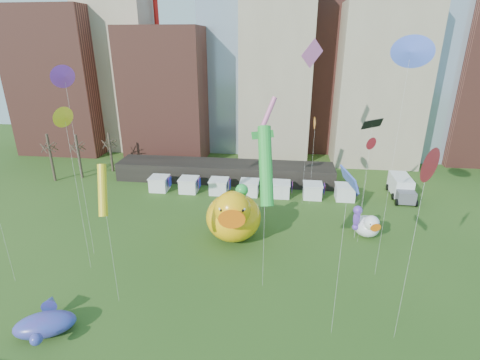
# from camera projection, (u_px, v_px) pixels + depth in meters

# --- Properties ---
(skyline) EXTENTS (101.00, 23.00, 68.00)m
(skyline) POSITION_uv_depth(u_px,v_px,m) (269.00, 51.00, 73.83)
(skyline) COLOR brown
(skyline) RESTS_ON ground
(pavilion) EXTENTS (38.00, 6.00, 3.20)m
(pavilion) POSITION_uv_depth(u_px,v_px,m) (225.00, 172.00, 64.03)
(pavilion) COLOR black
(pavilion) RESTS_ON ground
(vendor_tents) EXTENTS (33.24, 2.80, 2.40)m
(vendor_tents) POSITION_uv_depth(u_px,v_px,m) (250.00, 188.00, 58.08)
(vendor_tents) COLOR white
(vendor_tents) RESTS_ON ground
(bare_trees) EXTENTS (8.44, 6.44, 8.50)m
(bare_trees) POSITION_uv_depth(u_px,v_px,m) (80.00, 156.00, 64.82)
(bare_trees) COLOR #382B21
(bare_trees) RESTS_ON ground
(big_duck) EXTENTS (7.60, 9.70, 7.21)m
(big_duck) POSITION_uv_depth(u_px,v_px,m) (233.00, 215.00, 44.19)
(big_duck) COLOR #FFB50D
(big_duck) RESTS_ON ground
(small_duck) EXTENTS (3.91, 4.60, 3.27)m
(small_duck) POSITION_uv_depth(u_px,v_px,m) (367.00, 226.00, 45.49)
(small_duck) COLOR white
(small_duck) RESTS_ON ground
(seahorse_green) EXTENTS (1.78, 2.11, 7.02)m
(seahorse_green) POSITION_uv_depth(u_px,v_px,m) (242.00, 198.00, 44.51)
(seahorse_green) COLOR silver
(seahorse_green) RESTS_ON ground
(seahorse_purple) EXTENTS (1.17, 1.46, 4.46)m
(seahorse_purple) POSITION_uv_depth(u_px,v_px,m) (357.00, 216.00, 44.50)
(seahorse_purple) COLOR silver
(seahorse_purple) RESTS_ON ground
(whale_inflatable) EXTENTS (5.58, 6.15, 2.18)m
(whale_inflatable) POSITION_uv_depth(u_px,v_px,m) (45.00, 323.00, 30.47)
(whale_inflatable) COLOR #4D348E
(whale_inflatable) RESTS_ON ground
(box_truck) EXTENTS (3.25, 7.54, 3.17)m
(box_truck) POSITION_uv_depth(u_px,v_px,m) (401.00, 187.00, 57.21)
(box_truck) COLOR white
(box_truck) RESTS_ON ground
(kite_0) EXTENTS (1.05, 1.11, 13.29)m
(kite_0) POSITION_uv_depth(u_px,v_px,m) (371.00, 144.00, 40.09)
(kite_0) COLOR silver
(kite_0) RESTS_ON ground
(kite_1) EXTENTS (2.29, 1.87, 16.37)m
(kite_1) POSITION_uv_depth(u_px,v_px,m) (269.00, 112.00, 48.51)
(kite_1) COLOR silver
(kite_1) RESTS_ON ground
(kite_2) EXTENTS (3.20, 2.79, 13.79)m
(kite_2) POSITION_uv_depth(u_px,v_px,m) (372.00, 124.00, 46.80)
(kite_2) COLOR silver
(kite_2) RESTS_ON ground
(kite_3) EXTENTS (3.05, 2.08, 11.90)m
(kite_3) POSITION_uv_depth(u_px,v_px,m) (263.00, 135.00, 48.84)
(kite_3) COLOR silver
(kite_3) RESTS_ON ground
(kite_4) EXTENTS (0.44, 1.89, 17.55)m
(kite_4) POSITION_uv_depth(u_px,v_px,m) (65.00, 118.00, 33.63)
(kite_4) COLOR silver
(kite_4) RESTS_ON ground
(kite_5) EXTENTS (2.08, 2.20, 23.76)m
(kite_5) POSITION_uv_depth(u_px,v_px,m) (411.00, 52.00, 30.37)
(kite_5) COLOR silver
(kite_5) RESTS_ON ground
(kite_6) EXTENTS (0.25, 1.71, 13.40)m
(kite_6) POSITION_uv_depth(u_px,v_px,m) (315.00, 123.00, 50.54)
(kite_6) COLOR silver
(kite_6) RESTS_ON ground
(kite_7) EXTENTS (0.69, 2.19, 21.12)m
(kite_7) POSITION_uv_depth(u_px,v_px,m) (64.00, 77.00, 35.05)
(kite_7) COLOR silver
(kite_7) RESTS_ON ground
(kite_8) EXTENTS (1.71, 2.05, 16.51)m
(kite_8) POSITION_uv_depth(u_px,v_px,m) (428.00, 165.00, 24.76)
(kite_8) COLOR silver
(kite_8) RESTS_ON ground
(kite_9) EXTENTS (2.96, 2.39, 23.64)m
(kite_9) POSITION_uv_depth(u_px,v_px,m) (312.00, 56.00, 47.52)
(kite_9) COLOR silver
(kite_9) RESTS_ON ground
(kite_11) EXTENTS (2.00, 4.25, 16.33)m
(kite_11) POSITION_uv_depth(u_px,v_px,m) (266.00, 166.00, 32.09)
(kite_11) COLOR silver
(kite_11) RESTS_ON ground
(kite_12) EXTENTS (1.36, 2.63, 13.64)m
(kite_12) POSITION_uv_depth(u_px,v_px,m) (103.00, 190.00, 30.38)
(kite_12) COLOR silver
(kite_12) RESTS_ON ground
(kite_13) EXTENTS (0.98, 3.39, 14.58)m
(kite_13) POSITION_uv_depth(u_px,v_px,m) (349.00, 179.00, 25.74)
(kite_13) COLOR silver
(kite_13) RESTS_ON ground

